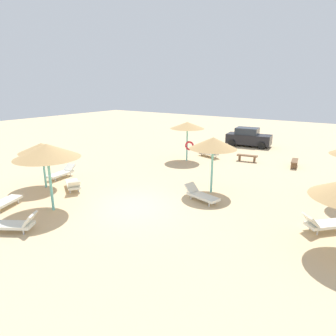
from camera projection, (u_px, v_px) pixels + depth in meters
name	position (u px, v px, depth m)	size (l,w,h in m)	color
ground_plane	(132.00, 207.00, 13.82)	(80.00, 80.00, 0.00)	#D1B284
parasol_0	(42.00, 148.00, 15.83)	(2.45, 2.45, 2.53)	#6BC6BC
parasol_1	(47.00, 151.00, 12.70)	(2.85, 2.85, 3.11)	#6BC6BC
parasol_4	(213.00, 143.00, 14.95)	(2.48, 2.48, 2.99)	#6BC6BC
parasol_5	(187.00, 126.00, 21.57)	(2.55, 2.55, 2.93)	#6BC6BC
lounger_0	(73.00, 184.00, 15.95)	(1.93, 1.53, 0.76)	silver
lounger_1	(14.00, 224.00, 11.38)	(1.91, 1.52, 0.80)	silver
lounger_3	(325.00, 224.00, 11.42)	(1.76, 1.79, 0.77)	silver
lounger_4	(201.00, 195.00, 14.41)	(1.98, 1.08, 0.74)	silver
lounger_5	(210.00, 153.00, 23.27)	(1.98, 1.15, 0.74)	silver
lounger_6	(62.00, 173.00, 18.05)	(0.89, 1.96, 0.70)	silver
lounger_7	(2.00, 202.00, 13.47)	(1.28, 1.96, 0.80)	silver
bench_0	(208.00, 150.00, 24.40)	(1.52, 0.50, 0.49)	brown
bench_1	(247.00, 157.00, 21.90)	(1.55, 0.65, 0.49)	brown
bench_2	(294.00, 162.00, 20.40)	(0.60, 1.54, 0.49)	brown
parked_car	(248.00, 137.00, 27.31)	(4.17, 2.36, 1.72)	black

